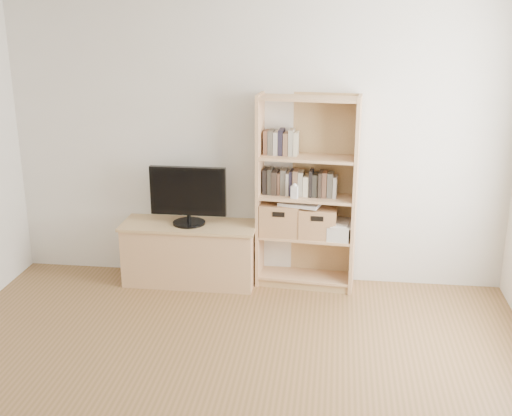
% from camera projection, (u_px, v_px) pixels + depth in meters
% --- Properties ---
extents(back_wall, '(4.50, 0.02, 2.60)m').
position_uv_depth(back_wall, '(256.00, 141.00, 5.74)').
color(back_wall, silver).
rests_on(back_wall, floor).
extents(tv_stand, '(1.19, 0.45, 0.55)m').
position_uv_depth(tv_stand, '(190.00, 254.00, 5.91)').
color(tv_stand, tan).
rests_on(tv_stand, floor).
extents(bookshelf, '(0.90, 0.38, 1.75)m').
position_uv_depth(bookshelf, '(307.00, 194.00, 5.67)').
color(bookshelf, tan).
rests_on(bookshelf, floor).
extents(television, '(0.69, 0.05, 0.54)m').
position_uv_depth(television, '(188.00, 195.00, 5.74)').
color(television, black).
rests_on(television, tv_stand).
extents(books_row_mid, '(0.82, 0.19, 0.22)m').
position_uv_depth(books_row_mid, '(307.00, 183.00, 5.66)').
color(books_row_mid, black).
rests_on(books_row_mid, bookshelf).
extents(books_row_upper, '(0.37, 0.17, 0.19)m').
position_uv_depth(books_row_upper, '(286.00, 144.00, 5.59)').
color(books_row_upper, black).
rests_on(books_row_upper, bookshelf).
extents(baby_monitor, '(0.07, 0.05, 0.11)m').
position_uv_depth(baby_monitor, '(294.00, 192.00, 5.58)').
color(baby_monitor, white).
rests_on(baby_monitor, bookshelf).
extents(basket_left, '(0.36, 0.30, 0.29)m').
position_uv_depth(basket_left, '(280.00, 218.00, 5.78)').
color(basket_left, tan).
rests_on(basket_left, bookshelf).
extents(basket_right, '(0.34, 0.28, 0.27)m').
position_uv_depth(basket_right, '(318.00, 222.00, 5.72)').
color(basket_right, tan).
rests_on(basket_right, bookshelf).
extents(laptop, '(0.40, 0.33, 0.03)m').
position_uv_depth(laptop, '(301.00, 203.00, 5.69)').
color(laptop, white).
rests_on(laptop, basket_left).
extents(magazine_stack, '(0.22, 0.30, 0.13)m').
position_uv_depth(magazine_stack, '(339.00, 231.00, 5.70)').
color(magazine_stack, beige).
rests_on(magazine_stack, bookshelf).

